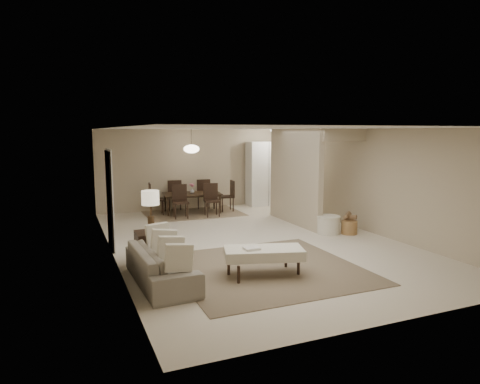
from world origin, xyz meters
name	(u,v)px	position (x,y,z in m)	size (l,w,h in m)	color
floor	(252,241)	(0.00, 0.00, 0.00)	(9.00, 9.00, 0.00)	beige
ceiling	(252,128)	(0.00, 0.00, 2.50)	(9.00, 9.00, 0.00)	white
back_wall	(194,169)	(0.00, 4.50, 1.25)	(6.00, 6.00, 0.00)	#C0B091
left_wall	(111,193)	(-3.00, 0.00, 1.25)	(9.00, 9.00, 0.00)	#C0B091
right_wall	(362,180)	(3.00, 0.00, 1.25)	(9.00, 9.00, 0.00)	#C0B091
partition	(295,177)	(1.80, 1.25, 1.25)	(0.15, 2.50, 2.50)	#C0B091
doorway	(110,200)	(-2.97, 0.60, 1.02)	(0.04, 0.90, 2.04)	black
pantry_cabinet	(265,174)	(2.35, 4.15, 1.05)	(1.20, 0.55, 2.10)	white
flush_light	(278,130)	(2.30, 3.20, 2.46)	(0.44, 0.44, 0.05)	white
living_rug	(266,268)	(-0.56, -1.90, 0.01)	(3.20, 3.20, 0.01)	brown
sofa	(161,266)	(-2.45, -1.90, 0.29)	(0.78, 1.98, 0.58)	gray
ottoman_bench	(264,254)	(-0.76, -2.20, 0.38)	(1.44, 0.96, 0.47)	white
side_table	(152,248)	(-2.40, -0.86, 0.31)	(0.56, 0.56, 0.61)	black
table_lamp	(150,201)	(-2.40, -0.86, 1.18)	(0.32, 0.32, 0.76)	#46311E
round_pouf	(328,225)	(1.97, -0.10, 0.22)	(0.55, 0.55, 0.43)	white
wicker_basket	(349,227)	(2.41, -0.32, 0.16)	(0.38, 0.38, 0.32)	olive
dining_rug	(192,213)	(-0.29, 3.70, 0.01)	(2.80, 2.10, 0.01)	#8D7057
dining_table	(192,203)	(-0.29, 3.70, 0.30)	(1.69, 0.95, 0.60)	black
dining_chairs	(192,197)	(-0.29, 3.70, 0.47)	(2.57, 1.97, 0.95)	black
vase	(192,191)	(-0.29, 3.70, 0.67)	(0.14, 0.14, 0.14)	silver
yellow_mat	(286,213)	(2.26, 2.52, 0.01)	(0.84, 0.52, 0.01)	yellow
pendant_light	(191,149)	(-0.29, 3.70, 1.92)	(0.46, 0.46, 0.71)	#46311E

